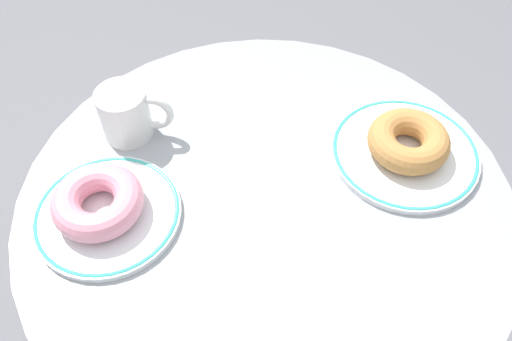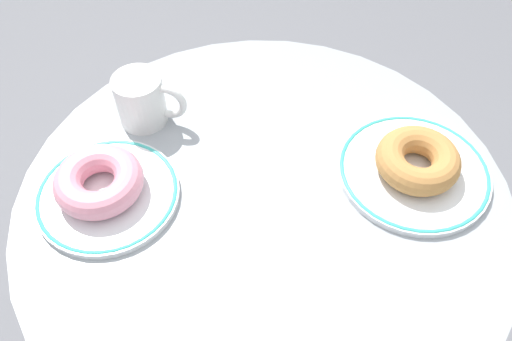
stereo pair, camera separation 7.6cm
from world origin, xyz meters
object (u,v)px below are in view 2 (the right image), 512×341
object	(u,v)px
cafe_table	(263,274)
paper_napkin	(220,315)
plate_right	(414,171)
coffee_mug	(143,100)
plate_left	(108,194)
donut_old_fashioned	(418,160)
donut_pink_frosted	(99,181)

from	to	relation	value
cafe_table	paper_napkin	world-z (taller)	paper_napkin
plate_right	coffee_mug	xyz separation A→B (m)	(-0.41, 0.15, 0.04)
plate_left	donut_old_fashioned	distance (m)	0.46
plate_right	donut_pink_frosted	xyz separation A→B (m)	(-0.46, -0.01, 0.03)
plate_left	plate_right	size ratio (longest dim) A/B	0.91
cafe_table	plate_right	size ratio (longest dim) A/B	3.19
donut_old_fashioned	paper_napkin	bearing A→B (deg)	-145.32
cafe_table	plate_right	xyz separation A→B (m)	(0.23, 0.03, 0.25)
donut_pink_frosted	coffee_mug	bearing A→B (deg)	70.16
plate_right	coffee_mug	size ratio (longest dim) A/B	1.98
donut_old_fashioned	coffee_mug	xyz separation A→B (m)	(-0.41, 0.15, 0.01)
cafe_table	plate_left	xyz separation A→B (m)	(-0.23, 0.01, 0.25)
cafe_table	donut_old_fashioned	bearing A→B (deg)	6.32
plate_left	donut_pink_frosted	xyz separation A→B (m)	(-0.01, 0.00, 0.03)
plate_right	donut_pink_frosted	size ratio (longest dim) A/B	1.78
donut_old_fashioned	coffee_mug	world-z (taller)	coffee_mug
paper_napkin	coffee_mug	size ratio (longest dim) A/B	1.15
plate_left	plate_right	distance (m)	0.46
plate_left	coffee_mug	size ratio (longest dim) A/B	1.81
plate_right	donut_old_fashioned	world-z (taller)	donut_old_fashioned
cafe_table	coffee_mug	world-z (taller)	coffee_mug
donut_pink_frosted	paper_napkin	size ratio (longest dim) A/B	0.96
plate_right	cafe_table	bearing A→B (deg)	-173.68
donut_old_fashioned	plate_right	bearing A→B (deg)	7.13
plate_left	donut_old_fashioned	world-z (taller)	donut_old_fashioned
plate_left	donut_pink_frosted	size ratio (longest dim) A/B	1.63
plate_right	plate_left	bearing A→B (deg)	-178.63
cafe_table	donut_old_fashioned	world-z (taller)	donut_old_fashioned
cafe_table	plate_right	bearing A→B (deg)	6.32
donut_pink_frosted	donut_old_fashioned	distance (m)	0.46
plate_right	paper_napkin	bearing A→B (deg)	-145.32
paper_napkin	plate_right	bearing A→B (deg)	34.68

